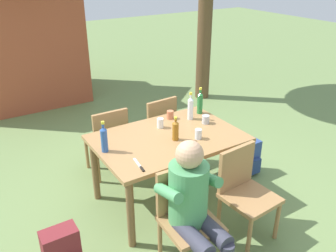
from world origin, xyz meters
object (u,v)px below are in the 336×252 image
cup_steel (206,119)px  cup_terracotta (170,115)px  chair_far_left (108,138)px  bottle_blue (104,139)px  brick_kiosk (13,19)px  bottle_amber (176,130)px  chair_near_right (244,189)px  bottle_clear (190,108)px  cup_white (160,123)px  chair_far_right (157,125)px  bottle_green (200,102)px  table_knife (140,166)px  chair_near_left (186,213)px  backpack_by_near_side (248,159)px  dining_table (168,145)px  cup_glass (198,134)px  person_in_white_shirt (194,204)px

cup_steel → cup_terracotta: size_ratio=0.97×
chair_far_left → bottle_blue: size_ratio=2.82×
brick_kiosk → bottle_amber: bearing=-81.4°
chair_near_right → bottle_blue: 1.37m
bottle_clear → cup_white: size_ratio=3.01×
chair_far_right → cup_white: cup_white is taller
bottle_green → table_knife: bottle_green is taller
chair_far_right → cup_white: size_ratio=8.26×
bottle_blue → cup_terracotta: bearing=18.3°
cup_white → chair_near_left: bearing=-109.8°
chair_near_right → backpack_by_near_side: bearing=42.6°
bottle_amber → table_knife: (-0.54, -0.25, -0.10)m
table_knife → brick_kiosk: 4.45m
cup_steel → chair_near_left: bearing=-134.8°
table_knife → chair_near_right: bearing=-28.7°
chair_far_left → bottle_amber: (0.36, -0.90, 0.39)m
chair_far_right → cup_steel: size_ratio=9.51×
chair_far_right → cup_steel: (0.18, -0.75, 0.32)m
dining_table → backpack_by_near_side: (1.10, -0.09, -0.47)m
cup_steel → cup_glass: cup_glass is taller
chair_near_left → brick_kiosk: (-0.28, 4.86, 0.96)m
chair_near_right → chair_far_left: (-0.66, 1.60, 0.00)m
table_knife → cup_white: bearing=45.8°
chair_near_right → bottle_clear: bottle_clear is taller
bottle_clear → chair_far_left: bearing=143.9°
chair_far_right → bottle_amber: size_ratio=3.49×
cup_glass → table_knife: 0.76m
bottle_amber → cup_glass: (0.21, -0.10, -0.06)m
bottle_green → cup_white: bottle_green is taller
chair_near_left → chair_far_left: bearing=90.2°
cup_white → backpack_by_near_side: (1.05, -0.32, -0.61)m
person_in_white_shirt → bottle_blue: person_in_white_shirt is taller
bottle_clear → dining_table: bearing=-152.0°
chair_far_right → chair_far_left: same height
person_in_white_shirt → brick_kiosk: (-0.27, 4.96, 0.80)m
cup_white → chair_near_right: bearing=-74.6°
chair_far_left → cup_white: cup_white is taller
chair_near_left → table_knife: bearing=111.7°
dining_table → backpack_by_near_side: 1.19m
cup_terracotta → cup_white: 0.26m
backpack_by_near_side → table_knife: bearing=-171.1°
person_in_white_shirt → bottle_green: (0.96, 1.22, 0.25)m
table_knife → bottle_green: bearing=29.9°
cup_steel → cup_terracotta: bearing=130.1°
chair_near_left → bottle_green: (0.96, 1.11, 0.41)m
chair_near_left → bottle_green: size_ratio=2.76×
chair_far_right → bottle_green: bearing=-58.8°
cup_steel → cup_white: cup_white is taller
bottle_green → backpack_by_near_side: 0.93m
chair_near_right → brick_kiosk: size_ratio=0.31×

